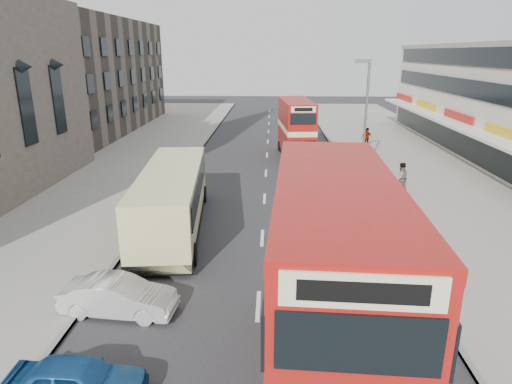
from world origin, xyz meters
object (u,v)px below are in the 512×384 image
(street_lamp, at_px, (365,112))
(car_left_near, at_px, (77,381))
(bus_second, at_px, (296,128))
(coach, at_px, (172,197))
(car_right_a, at_px, (335,178))
(car_left_front, at_px, (119,296))
(car_right_b, at_px, (339,162))
(bus_main, at_px, (332,289))
(pedestrian_near, at_px, (401,178))
(cyclist, at_px, (327,173))
(pedestrian_far, at_px, (367,138))

(street_lamp, xyz_separation_m, car_left_near, (-10.96, -20.61, -4.19))
(street_lamp, bearing_deg, bus_second, 118.65)
(coach, relative_size, car_right_a, 2.14)
(car_left_front, distance_m, car_right_b, 22.08)
(car_left_front, bearing_deg, street_lamp, -28.57)
(bus_main, relative_size, car_right_b, 2.07)
(bus_main, relative_size, pedestrian_near, 5.16)
(car_left_near, xyz_separation_m, cyclist, (8.61, 19.98, 0.18))
(pedestrian_far, bearing_deg, car_right_b, -132.75)
(cyclist, bearing_deg, car_left_front, -119.60)
(bus_main, xyz_separation_m, car_right_a, (2.61, 18.12, -2.19))
(coach, distance_m, pedestrian_far, 23.98)
(pedestrian_near, bearing_deg, car_left_front, 30.72)
(car_left_front, bearing_deg, coach, 3.97)
(car_left_near, xyz_separation_m, car_left_front, (-0.28, 4.00, 0.04))
(cyclist, bearing_deg, bus_second, 101.61)
(bus_second, xyz_separation_m, cyclist, (1.74, -8.11, -1.65))
(bus_main, relative_size, car_left_near, 2.92)
(bus_second, distance_m, pedestrian_far, 7.54)
(car_left_near, relative_size, pedestrian_far, 1.92)
(bus_second, bearing_deg, cyclist, 96.84)
(car_right_a, xyz_separation_m, pedestrian_near, (3.83, -1.32, 0.39))
(coach, bearing_deg, street_lamp, 33.57)
(street_lamp, distance_m, car_right_b, 5.17)
(pedestrian_near, bearing_deg, cyclist, -45.07)
(bus_second, bearing_deg, pedestrian_far, -158.75)
(street_lamp, bearing_deg, coach, -140.91)
(bus_second, bearing_deg, car_left_front, 68.19)
(street_lamp, distance_m, bus_main, 20.45)
(car_left_near, xyz_separation_m, pedestrian_near, (12.83, 17.56, 0.54))
(bus_second, xyz_separation_m, car_right_a, (2.12, -9.21, -1.68))
(car_left_near, relative_size, car_right_a, 0.68)
(pedestrian_near, relative_size, cyclist, 0.89)
(car_left_front, distance_m, pedestrian_far, 30.68)
(street_lamp, height_order, car_left_near, street_lamp)
(bus_second, height_order, car_right_a, bus_second)
(coach, bearing_deg, car_left_front, -97.06)
(car_left_front, distance_m, car_right_a, 17.53)
(pedestrian_far, bearing_deg, pedestrian_near, -110.96)
(car_left_front, bearing_deg, pedestrian_near, -38.52)
(car_left_near, height_order, car_left_front, car_left_front)
(car_right_b, bearing_deg, car_right_a, -5.67)
(bus_second, relative_size, cyclist, 3.80)
(car_right_b, height_order, cyclist, cyclist)
(bus_main, height_order, cyclist, bus_main)
(car_left_front, distance_m, cyclist, 18.28)
(coach, bearing_deg, car_right_b, 44.53)
(car_right_a, bearing_deg, car_left_near, -27.57)
(car_left_near, bearing_deg, car_right_b, -22.61)
(coach, bearing_deg, car_right_a, 33.06)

